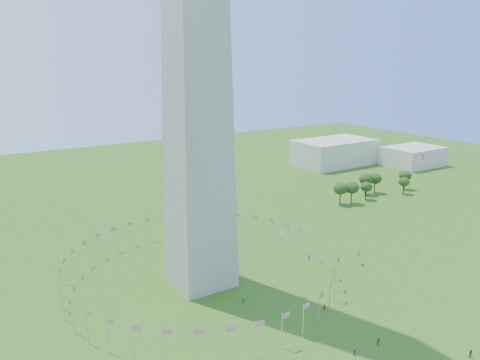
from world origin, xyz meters
name	(u,v)px	position (x,y,z in m)	size (l,w,h in m)	color
flag_ring	(201,268)	(0.00, 50.00, 4.50)	(80.24, 80.24, 9.00)	silver
gov_building_east_a	(334,152)	(150.00, 150.00, 8.00)	(50.00, 30.00, 16.00)	beige
gov_building_east_b	(413,156)	(190.00, 120.00, 6.00)	(35.00, 25.00, 12.00)	beige
kites_aloft	(273,241)	(6.64, 22.70, 21.09)	(107.69, 80.07, 39.40)	white
tree_line_east	(370,187)	(112.82, 85.64, 5.01)	(53.67, 15.60, 10.74)	#30541C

